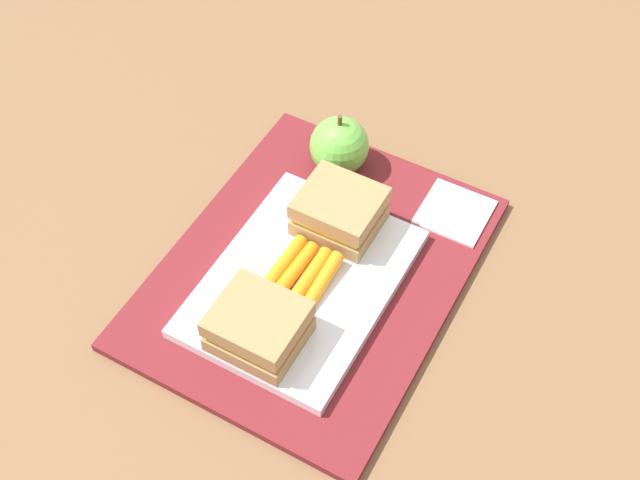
# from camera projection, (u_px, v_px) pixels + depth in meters

# --- Properties ---
(ground_plane) EXTENTS (2.40, 2.40, 0.00)m
(ground_plane) POSITION_uv_depth(u_px,v_px,m) (314.00, 274.00, 0.85)
(ground_plane) COLOR brown
(lunchbag_mat) EXTENTS (0.36, 0.28, 0.01)m
(lunchbag_mat) POSITION_uv_depth(u_px,v_px,m) (314.00, 271.00, 0.84)
(lunchbag_mat) COLOR maroon
(lunchbag_mat) RESTS_ON ground_plane
(food_tray) EXTENTS (0.23, 0.17, 0.01)m
(food_tray) POSITION_uv_depth(u_px,v_px,m) (302.00, 282.00, 0.82)
(food_tray) COLOR white
(food_tray) RESTS_ON lunchbag_mat
(sandwich_half_left) EXTENTS (0.07, 0.08, 0.04)m
(sandwich_half_left) POSITION_uv_depth(u_px,v_px,m) (258.00, 326.00, 0.76)
(sandwich_half_left) COLOR #9E7A4C
(sandwich_half_left) RESTS_ON food_tray
(sandwich_half_right) EXTENTS (0.07, 0.08, 0.04)m
(sandwich_half_right) POSITION_uv_depth(u_px,v_px,m) (339.00, 211.00, 0.84)
(sandwich_half_right) COLOR #9E7A4C
(sandwich_half_right) RESTS_ON food_tray
(carrot_sticks_bundle) EXTENTS (0.08, 0.06, 0.02)m
(carrot_sticks_bundle) POSITION_uv_depth(u_px,v_px,m) (301.00, 275.00, 0.81)
(carrot_sticks_bundle) COLOR orange
(carrot_sticks_bundle) RESTS_ON food_tray
(apple) EXTENTS (0.06, 0.06, 0.08)m
(apple) POSITION_uv_depth(u_px,v_px,m) (339.00, 146.00, 0.90)
(apple) COLOR #66B742
(apple) RESTS_ON lunchbag_mat
(paper_napkin) EXTENTS (0.07, 0.07, 0.00)m
(paper_napkin) POSITION_uv_depth(u_px,v_px,m) (455.00, 212.00, 0.88)
(paper_napkin) COLOR white
(paper_napkin) RESTS_ON lunchbag_mat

